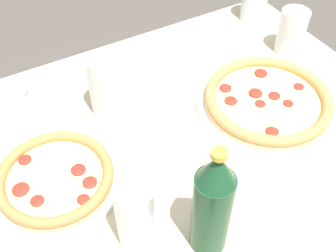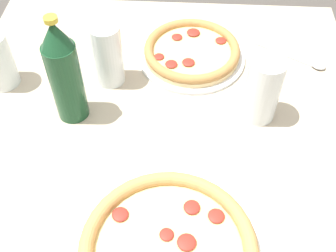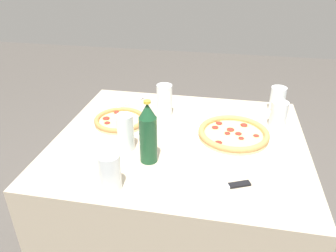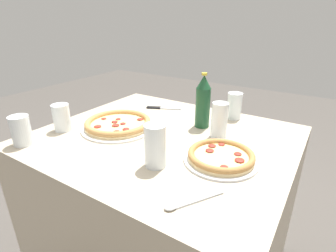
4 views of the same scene
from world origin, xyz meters
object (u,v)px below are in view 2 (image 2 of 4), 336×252
(pizza_margherita, at_px, (192,52))
(spoon, at_px, (297,58))
(glass_water, at_px, (108,56))
(beer_bottle, at_px, (64,73))
(glass_orange_juice, at_px, (262,92))
(pizza_veggie, at_px, (169,250))

(pizza_margherita, bearing_deg, spoon, 92.45)
(glass_water, height_order, beer_bottle, beer_bottle)
(glass_orange_juice, relative_size, glass_water, 1.00)
(pizza_margherita, bearing_deg, glass_orange_juice, 39.59)
(beer_bottle, height_order, spoon, beer_bottle)
(pizza_veggie, bearing_deg, beer_bottle, -144.27)
(pizza_margherita, bearing_deg, glass_water, -64.77)
(glass_water, bearing_deg, spoon, 102.53)
(pizza_veggie, relative_size, pizza_margherita, 1.28)
(pizza_margherita, relative_size, glass_orange_juice, 1.74)
(beer_bottle, bearing_deg, glass_water, 149.01)
(pizza_margherita, height_order, glass_water, glass_water)
(pizza_veggie, xyz_separation_m, glass_orange_juice, (-0.33, 0.17, 0.05))
(pizza_veggie, distance_m, beer_bottle, 0.40)
(pizza_veggie, height_order, glass_orange_juice, glass_orange_juice)
(spoon, bearing_deg, glass_orange_juice, -30.87)
(pizza_veggie, distance_m, glass_orange_juice, 0.38)
(glass_orange_juice, bearing_deg, glass_water, -105.00)
(spoon, bearing_deg, pizza_veggie, -28.86)
(glass_orange_juice, height_order, glass_water, same)
(spoon, bearing_deg, beer_bottle, -67.87)
(glass_water, xyz_separation_m, beer_bottle, (0.11, -0.07, 0.05))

